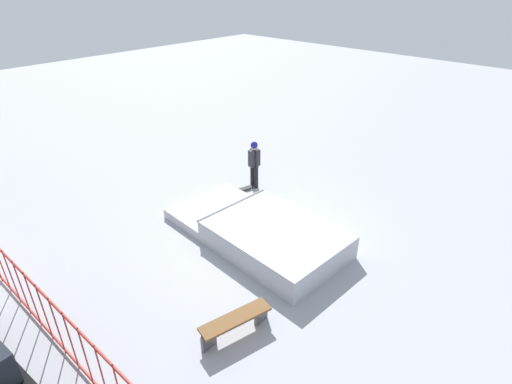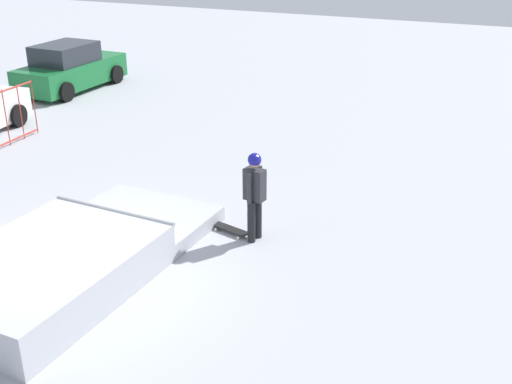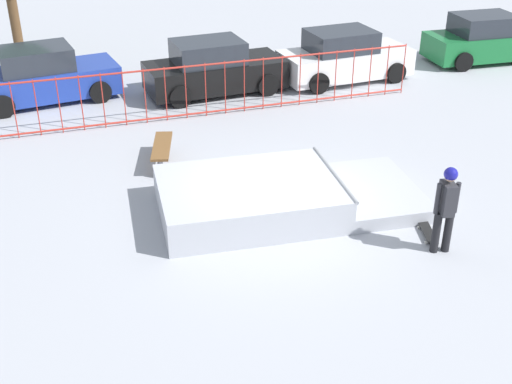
% 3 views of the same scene
% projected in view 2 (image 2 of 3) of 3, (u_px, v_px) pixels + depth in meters
% --- Properties ---
extents(ground_plane, '(60.00, 60.00, 0.00)m').
position_uv_depth(ground_plane, '(79.00, 275.00, 10.80)').
color(ground_plane, '#A8AAB2').
extents(skate_ramp, '(5.53, 2.87, 0.74)m').
position_uv_depth(skate_ramp, '(66.00, 262.00, 10.59)').
color(skate_ramp, '#B0B3BB').
rests_on(skate_ramp, ground).
extents(skater, '(0.43, 0.41, 1.73)m').
position_uv_depth(skater, '(255.00, 190.00, 11.60)').
color(skater, black).
rests_on(skater, ground).
extents(skateboard, '(0.41, 0.82, 0.09)m').
position_uv_depth(skateboard, '(231.00, 229.00, 12.21)').
color(skateboard, black).
rests_on(skateboard, ground).
extents(parked_car_green, '(4.14, 2.01, 1.60)m').
position_uv_depth(parked_car_green, '(70.00, 69.00, 21.85)').
color(parked_car_green, '#196B33').
rests_on(parked_car_green, ground).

